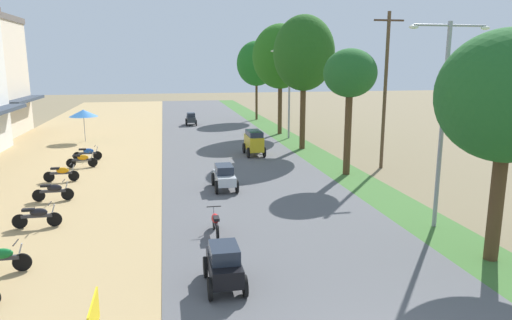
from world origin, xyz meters
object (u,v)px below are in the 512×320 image
streetlamp_near (443,112)px  streetlamp_mid (289,87)px  parked_motorbike_fourth (53,190)px  parked_motorbike_fifth (62,172)px  car_sedan_silver (224,176)px  car_hatchback_charcoal (191,118)px  parked_motorbike_sixth (82,159)px  motorbike_ahead_second (215,222)px  median_tree_second (350,75)px  median_tree_fifth (257,64)px  parked_motorbike_second (0,257)px  vendor_umbrella (83,113)px  median_tree_third (304,54)px  car_hatchback_black (224,264)px  parked_motorbike_seventh (88,153)px  median_tree_fourth (280,57)px  utility_pole_near (385,89)px  parked_motorbike_third (37,215)px  car_van_yellow (254,141)px  median_tree_nearest (508,97)px

streetlamp_near → streetlamp_mid: (-0.00, 21.71, -0.19)m
parked_motorbike_fourth → streetlamp_near: 16.87m
parked_motorbike_fifth → car_sedan_silver: (8.23, -3.17, 0.19)m
streetlamp_near → streetlamp_mid: streetlamp_near is taller
streetlamp_near → car_hatchback_charcoal: size_ratio=3.80×
parked_motorbike_sixth → motorbike_ahead_second: motorbike_ahead_second is taller
median_tree_second → median_tree_fifth: median_tree_fifth is taller
parked_motorbike_second → vendor_umbrella: bearing=93.0°
parked_motorbike_fourth → median_tree_third: 19.23m
car_hatchback_black → car_hatchback_charcoal: (1.09, 34.79, 0.00)m
parked_motorbike_seventh → streetlamp_near: size_ratio=0.24×
parked_motorbike_fifth → car_hatchback_charcoal: car_hatchback_charcoal is taller
parked_motorbike_fourth → parked_motorbike_seventh: size_ratio=1.00×
median_tree_third → median_tree_fourth: (0.14, 7.36, -0.14)m
vendor_umbrella → utility_pole_near: (18.93, -13.21, 2.41)m
parked_motorbike_seventh → car_sedan_silver: (7.73, -8.68, 0.19)m
parked_motorbike_fourth → median_tree_fifth: (14.98, 28.45, 5.53)m
car_hatchback_black → motorbike_ahead_second: 4.08m
parked_motorbike_fifth → car_sedan_silver: size_ratio=0.80×
streetlamp_near → car_hatchback_charcoal: 32.46m
parked_motorbike_sixth → median_tree_third: size_ratio=0.19×
parked_motorbike_third → motorbike_ahead_second: 6.89m
parked_motorbike_second → utility_pole_near: utility_pole_near is taller
car_van_yellow → motorbike_ahead_second: size_ratio=1.34×
parked_motorbike_third → median_tree_second: size_ratio=0.26×
median_tree_third → median_tree_fifth: median_tree_third is taller
parked_motorbike_second → parked_motorbike_seventh: (0.04, 16.77, 0.00)m
median_tree_second → median_tree_fifth: 26.09m
parked_motorbike_sixth → motorbike_ahead_second: bearing=-62.6°
median_tree_second → car_sedan_silver: bearing=-165.3°
median_tree_nearest → utility_pole_near: bearing=79.0°
parked_motorbike_third → car_hatchback_black: bearing=-44.1°
median_tree_third → streetlamp_mid: bearing=86.7°
parked_motorbike_fifth → car_van_yellow: size_ratio=0.75×
parked_motorbike_fifth → streetlamp_near: streetlamp_near is taller
vendor_umbrella → car_hatchback_black: size_ratio=1.26×
parked_motorbike_third → parked_motorbike_fourth: 3.62m
car_hatchback_black → car_sedan_silver: size_ratio=0.89×
median_tree_nearest → median_tree_third: median_tree_third is taller
parked_motorbike_fourth → parked_motorbike_sixth: (0.14, 7.03, 0.00)m
median_tree_fourth → median_tree_second: bearing=-89.9°
median_tree_nearest → motorbike_ahead_second: (-8.43, 3.81, -4.66)m
parked_motorbike_fourth → motorbike_ahead_second: motorbike_ahead_second is taller
utility_pole_near → motorbike_ahead_second: size_ratio=5.03×
parked_motorbike_second → streetlamp_mid: streetlamp_mid is taller
utility_pole_near → median_tree_fourth: bearing=101.0°
parked_motorbike_fourth → car_sedan_silver: size_ratio=0.80×
parked_motorbike_second → streetlamp_mid: bearing=56.8°
median_tree_second → motorbike_ahead_second: (-8.26, -8.08, -5.00)m
parked_motorbike_third → car_van_yellow: bearing=48.9°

